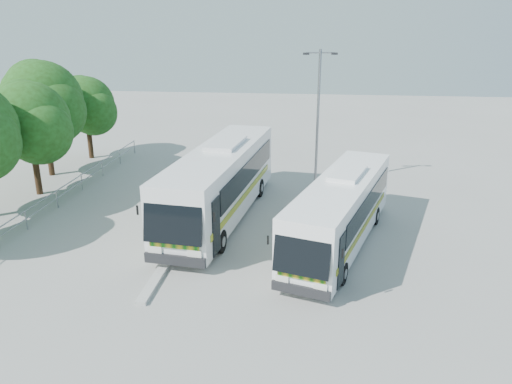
# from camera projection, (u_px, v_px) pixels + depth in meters

# --- Properties ---
(ground) EXTENTS (100.00, 100.00, 0.00)m
(ground) POSITION_uv_depth(u_px,v_px,m) (232.00, 240.00, 22.94)
(ground) COLOR #999994
(ground) RESTS_ON ground
(kerb_divider) EXTENTS (0.40, 16.00, 0.15)m
(kerb_divider) POSITION_uv_depth(u_px,v_px,m) (193.00, 220.00, 25.05)
(kerb_divider) COLOR #B2B2AD
(kerb_divider) RESTS_ON ground
(railing) EXTENTS (0.06, 22.00, 1.00)m
(railing) POSITION_uv_depth(u_px,v_px,m) (65.00, 189.00, 27.57)
(railing) COLOR gray
(railing) RESTS_ON ground
(tree_far_c) EXTENTS (4.97, 4.69, 6.49)m
(tree_far_c) POSITION_uv_depth(u_px,v_px,m) (31.00, 121.00, 27.70)
(tree_far_c) COLOR #382314
(tree_far_c) RESTS_ON ground
(tree_far_d) EXTENTS (5.62, 5.30, 7.33)m
(tree_far_d) POSITION_uv_depth(u_px,v_px,m) (43.00, 101.00, 31.13)
(tree_far_d) COLOR #382314
(tree_far_d) RESTS_ON ground
(tree_far_e) EXTENTS (4.54, 4.28, 5.92)m
(tree_far_e) POSITION_uv_depth(u_px,v_px,m) (87.00, 105.00, 35.59)
(tree_far_e) COLOR #382314
(tree_far_e) RESTS_ON ground
(coach_main) EXTENTS (4.00, 12.93, 3.53)m
(coach_main) POSITION_uv_depth(u_px,v_px,m) (221.00, 181.00, 25.01)
(coach_main) COLOR silver
(coach_main) RESTS_ON ground
(coach_adjacent) EXTENTS (5.24, 11.05, 3.02)m
(coach_adjacent) POSITION_uv_depth(u_px,v_px,m) (341.00, 210.00, 21.88)
(coach_adjacent) COLOR white
(coach_adjacent) RESTS_ON ground
(lamppost) EXTENTS (1.97, 0.46, 8.05)m
(lamppost) POSITION_uv_depth(u_px,v_px,m) (318.00, 113.00, 29.30)
(lamppost) COLOR gray
(lamppost) RESTS_ON ground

